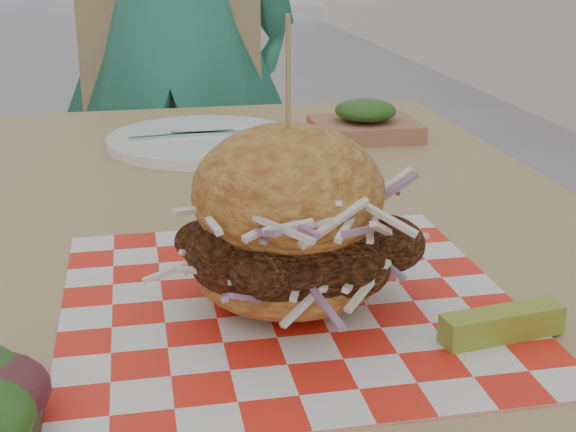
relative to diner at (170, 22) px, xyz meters
name	(u,v)px	position (x,y,z in m)	size (l,w,h in m)	color
diner	(170,22)	(0.00, 0.00, 0.00)	(0.61, 0.40, 1.67)	#2F896B
patio_table	(236,295)	(0.00, -1.16, -0.17)	(0.80, 1.20, 0.75)	tan
patio_chair	(181,153)	(0.01, -0.12, -0.28)	(0.45, 0.46, 0.95)	tan
paper_liner	(288,302)	(0.02, -1.35, -0.09)	(0.36, 0.36, 0.00)	red
sandwich	(288,228)	(0.02, -1.35, -0.02)	(0.20, 0.20, 0.23)	#BF8536
pickle_spear	(502,324)	(0.16, -1.44, -0.07)	(0.10, 0.02, 0.02)	olive
place_setting	(204,140)	(0.00, -0.82, -0.08)	(0.27, 0.27, 0.02)	white
kraft_tray	(365,122)	(0.24, -0.82, -0.06)	(0.15, 0.12, 0.06)	#9B6446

